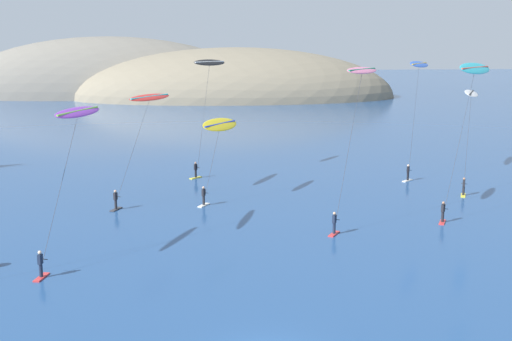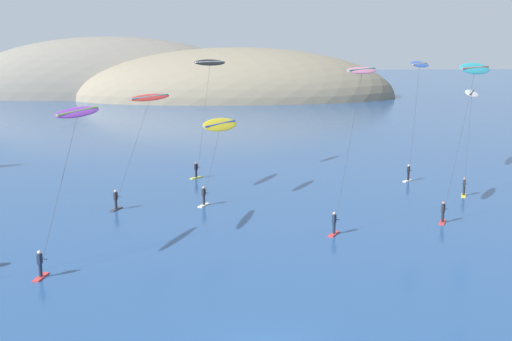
{
  "view_description": "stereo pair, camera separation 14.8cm",
  "coord_description": "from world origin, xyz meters",
  "px_view_note": "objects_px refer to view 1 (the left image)",
  "views": [
    {
      "loc": [
        -3.26,
        -26.05,
        13.89
      ],
      "look_at": [
        2.03,
        24.34,
        3.73
      ],
      "focal_mm": 45.0,
      "sensor_mm": 36.0,
      "label": 1
    },
    {
      "loc": [
        -3.11,
        -26.07,
        13.89
      ],
      "look_at": [
        2.03,
        24.34,
        3.73
      ],
      "focal_mm": 45.0,
      "sensor_mm": 36.0,
      "label": 2
    }
  ],
  "objects_px": {
    "kitesurfer_black": "(208,74)",
    "kitesurfer_yellow": "(219,129)",
    "kitesurfer_purple": "(75,124)",
    "kitesurfer_white": "(471,100)",
    "kitesurfer_pink": "(360,85)",
    "kitesurfer_red": "(147,105)",
    "kitesurfer_cyan": "(473,78)",
    "kitesurfer_blue": "(418,73)"
  },
  "relations": [
    {
      "from": "kitesurfer_blue",
      "to": "kitesurfer_cyan",
      "type": "bearing_deg",
      "value": -91.69
    },
    {
      "from": "kitesurfer_black",
      "to": "kitesurfer_purple",
      "type": "relative_size",
      "value": 1.26
    },
    {
      "from": "kitesurfer_yellow",
      "to": "kitesurfer_pink",
      "type": "xyz_separation_m",
      "value": [
        10.27,
        -8.59,
        4.4
      ]
    },
    {
      "from": "kitesurfer_red",
      "to": "kitesurfer_yellow",
      "type": "bearing_deg",
      "value": -14.44
    },
    {
      "from": "kitesurfer_blue",
      "to": "kitesurfer_yellow",
      "type": "bearing_deg",
      "value": -159.91
    },
    {
      "from": "kitesurfer_pink",
      "to": "kitesurfer_cyan",
      "type": "height_order",
      "value": "kitesurfer_cyan"
    },
    {
      "from": "kitesurfer_black",
      "to": "kitesurfer_blue",
      "type": "height_order",
      "value": "kitesurfer_black"
    },
    {
      "from": "kitesurfer_purple",
      "to": "kitesurfer_blue",
      "type": "bearing_deg",
      "value": 34.6
    },
    {
      "from": "kitesurfer_white",
      "to": "kitesurfer_pink",
      "type": "height_order",
      "value": "kitesurfer_pink"
    },
    {
      "from": "kitesurfer_cyan",
      "to": "kitesurfer_white",
      "type": "bearing_deg",
      "value": 65.86
    },
    {
      "from": "kitesurfer_cyan",
      "to": "kitesurfer_red",
      "type": "bearing_deg",
      "value": 163.88
    },
    {
      "from": "kitesurfer_black",
      "to": "kitesurfer_cyan",
      "type": "bearing_deg",
      "value": -39.36
    },
    {
      "from": "kitesurfer_purple",
      "to": "kitesurfer_red",
      "type": "height_order",
      "value": "kitesurfer_purple"
    },
    {
      "from": "kitesurfer_purple",
      "to": "kitesurfer_white",
      "type": "bearing_deg",
      "value": 23.91
    },
    {
      "from": "kitesurfer_red",
      "to": "kitesurfer_white",
      "type": "height_order",
      "value": "kitesurfer_white"
    },
    {
      "from": "kitesurfer_black",
      "to": "kitesurfer_yellow",
      "type": "relative_size",
      "value": 1.67
    },
    {
      "from": "kitesurfer_purple",
      "to": "kitesurfer_pink",
      "type": "distance_m",
      "value": 21.02
    },
    {
      "from": "kitesurfer_yellow",
      "to": "kitesurfer_blue",
      "type": "distance_m",
      "value": 22.53
    },
    {
      "from": "kitesurfer_pink",
      "to": "kitesurfer_blue",
      "type": "xyz_separation_m",
      "value": [
        10.45,
        16.17,
        0.13
      ]
    },
    {
      "from": "kitesurfer_black",
      "to": "kitesurfer_blue",
      "type": "bearing_deg",
      "value": -9.25
    },
    {
      "from": "kitesurfer_black",
      "to": "kitesurfer_pink",
      "type": "height_order",
      "value": "kitesurfer_black"
    },
    {
      "from": "kitesurfer_pink",
      "to": "kitesurfer_white",
      "type": "bearing_deg",
      "value": 36.49
    },
    {
      "from": "kitesurfer_black",
      "to": "kitesurfer_cyan",
      "type": "distance_m",
      "value": 26.99
    },
    {
      "from": "kitesurfer_blue",
      "to": "kitesurfer_red",
      "type": "bearing_deg",
      "value": -167.57
    },
    {
      "from": "kitesurfer_red",
      "to": "kitesurfer_cyan",
      "type": "distance_m",
      "value": 27.85
    },
    {
      "from": "kitesurfer_purple",
      "to": "kitesurfer_white",
      "type": "distance_m",
      "value": 36.81
    },
    {
      "from": "kitesurfer_black",
      "to": "kitesurfer_cyan",
      "type": "xyz_separation_m",
      "value": [
        20.87,
        -17.12,
        0.35
      ]
    },
    {
      "from": "kitesurfer_black",
      "to": "kitesurfer_pink",
      "type": "xyz_separation_m",
      "value": [
        10.82,
        -19.63,
        0.03
      ]
    },
    {
      "from": "kitesurfer_pink",
      "to": "kitesurfer_cyan",
      "type": "relative_size",
      "value": 0.98
    },
    {
      "from": "kitesurfer_black",
      "to": "kitesurfer_blue",
      "type": "xyz_separation_m",
      "value": [
        21.27,
        -3.46,
        0.16
      ]
    },
    {
      "from": "kitesurfer_purple",
      "to": "kitesurfer_pink",
      "type": "height_order",
      "value": "kitesurfer_pink"
    },
    {
      "from": "kitesurfer_red",
      "to": "kitesurfer_pink",
      "type": "relative_size",
      "value": 0.77
    },
    {
      "from": "kitesurfer_purple",
      "to": "kitesurfer_yellow",
      "type": "height_order",
      "value": "kitesurfer_purple"
    },
    {
      "from": "kitesurfer_purple",
      "to": "kitesurfer_cyan",
      "type": "xyz_separation_m",
      "value": [
        30.35,
        7.56,
        2.41
      ]
    },
    {
      "from": "kitesurfer_red",
      "to": "kitesurfer_yellow",
      "type": "distance_m",
      "value": 6.82
    },
    {
      "from": "kitesurfer_black",
      "to": "kitesurfer_blue",
      "type": "distance_m",
      "value": 21.55
    },
    {
      "from": "kitesurfer_pink",
      "to": "kitesurfer_blue",
      "type": "relative_size",
      "value": 1.0
    },
    {
      "from": "kitesurfer_black",
      "to": "kitesurfer_red",
      "type": "height_order",
      "value": "kitesurfer_black"
    },
    {
      "from": "kitesurfer_black",
      "to": "kitesurfer_purple",
      "type": "bearing_deg",
      "value": -111.02
    },
    {
      "from": "kitesurfer_red",
      "to": "kitesurfer_cyan",
      "type": "relative_size",
      "value": 0.76
    },
    {
      "from": "kitesurfer_pink",
      "to": "kitesurfer_purple",
      "type": "bearing_deg",
      "value": -166.05
    },
    {
      "from": "kitesurfer_black",
      "to": "kitesurfer_cyan",
      "type": "relative_size",
      "value": 0.99
    }
  ]
}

